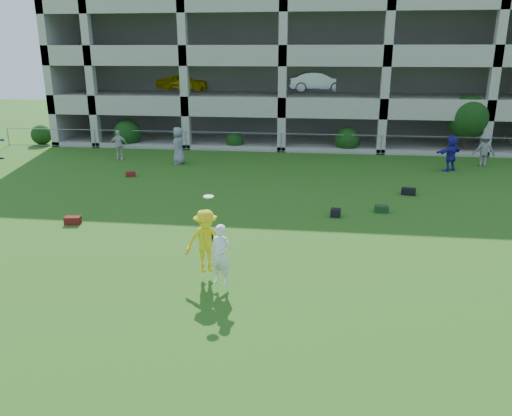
# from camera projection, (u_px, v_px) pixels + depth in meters

# --- Properties ---
(ground) EXTENTS (100.00, 100.00, 0.00)m
(ground) POSITION_uv_depth(u_px,v_px,m) (222.00, 294.00, 12.75)
(ground) COLOR #235114
(ground) RESTS_ON ground
(bystander_b) EXTENTS (1.07, 0.65, 1.69)m
(bystander_b) POSITION_uv_depth(u_px,v_px,m) (118.00, 145.00, 28.42)
(bystander_b) COLOR silver
(bystander_b) RESTS_ON ground
(bystander_c) EXTENTS (0.79, 1.08, 2.02)m
(bystander_c) POSITION_uv_depth(u_px,v_px,m) (179.00, 146.00, 27.30)
(bystander_c) COLOR gray
(bystander_c) RESTS_ON ground
(bystander_d) EXTENTS (1.70, 1.47, 1.85)m
(bystander_d) POSITION_uv_depth(u_px,v_px,m) (451.00, 153.00, 25.70)
(bystander_d) COLOR #262199
(bystander_d) RESTS_ON ground
(bystander_f) EXTENTS (1.19, 0.74, 1.78)m
(bystander_f) POSITION_uv_depth(u_px,v_px,m) (484.00, 150.00, 26.76)
(bystander_f) COLOR slate
(bystander_f) RESTS_ON ground
(bag_red_a) EXTENTS (0.59, 0.38, 0.28)m
(bag_red_a) POSITION_uv_depth(u_px,v_px,m) (73.00, 220.00, 17.89)
(bag_red_a) COLOR #51170E
(bag_red_a) RESTS_ON ground
(bag_black_b) EXTENTS (0.47, 0.43, 0.22)m
(bag_black_b) POSITION_uv_depth(u_px,v_px,m) (207.00, 235.00, 16.58)
(bag_black_b) COLOR black
(bag_black_b) RESTS_ON ground
(bag_green_c) EXTENTS (0.51, 0.36, 0.26)m
(bag_green_c) POSITION_uv_depth(u_px,v_px,m) (382.00, 209.00, 19.24)
(bag_green_c) COLOR #123416
(bag_green_c) RESTS_ON ground
(crate_d) EXTENTS (0.40, 0.40, 0.30)m
(crate_d) POSITION_uv_depth(u_px,v_px,m) (336.00, 213.00, 18.70)
(crate_d) COLOR black
(crate_d) RESTS_ON ground
(bag_black_e) EXTENTS (0.64, 0.40, 0.30)m
(bag_black_e) POSITION_uv_depth(u_px,v_px,m) (408.00, 191.00, 21.56)
(bag_black_e) COLOR black
(bag_black_e) RESTS_ON ground
(bag_red_f) EXTENTS (0.51, 0.40, 0.24)m
(bag_red_f) POSITION_uv_depth(u_px,v_px,m) (131.00, 174.00, 24.73)
(bag_red_f) COLOR maroon
(bag_red_f) RESTS_ON ground
(frisbee_contest) EXTENTS (1.52, 1.48, 2.19)m
(frisbee_contest) POSITION_uv_depth(u_px,v_px,m) (209.00, 244.00, 13.16)
(frisbee_contest) COLOR yellow
(frisbee_contest) RESTS_ON ground
(parking_garage) EXTENTS (30.00, 14.00, 12.00)m
(parking_garage) POSITION_uv_depth(u_px,v_px,m) (291.00, 50.00, 37.16)
(parking_garage) COLOR #9E998C
(parking_garage) RESTS_ON ground
(fence) EXTENTS (36.06, 0.06, 1.20)m
(fence) POSITION_uv_depth(u_px,v_px,m) (281.00, 142.00, 30.55)
(fence) COLOR gray
(fence) RESTS_ON ground
(shrub_row) EXTENTS (34.38, 2.52, 3.50)m
(shrub_row) POSITION_uv_depth(u_px,v_px,m) (357.00, 127.00, 30.38)
(shrub_row) COLOR #163D11
(shrub_row) RESTS_ON ground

